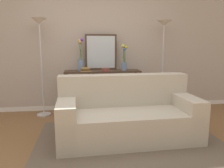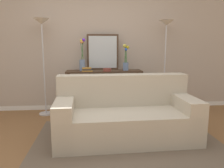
% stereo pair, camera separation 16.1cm
% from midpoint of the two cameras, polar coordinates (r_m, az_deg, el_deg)
% --- Properties ---
extents(ground_plane, '(16.00, 16.00, 0.02)m').
position_cam_midpoint_polar(ground_plane, '(2.86, -2.27, -17.46)').
color(ground_plane, brown).
extents(back_wall, '(12.00, 0.15, 3.08)m').
position_cam_midpoint_polar(back_wall, '(4.60, -3.76, 12.74)').
color(back_wall, white).
rests_on(back_wall, ground).
extents(area_rug, '(2.52, 1.87, 0.01)m').
position_cam_midpoint_polar(area_rug, '(3.15, 5.37, -14.51)').
color(area_rug, brown).
rests_on(area_rug, ground).
extents(couch, '(1.94, 0.94, 0.88)m').
position_cam_midpoint_polar(couch, '(3.19, 4.90, -8.28)').
color(couch, '#BCB29E').
rests_on(couch, ground).
extents(console_table, '(1.43, 0.37, 0.83)m').
position_cam_midpoint_polar(console_table, '(4.28, -0.94, 0.09)').
color(console_table, '#473323').
rests_on(console_table, ground).
extents(floor_lamp_left, '(0.28, 0.28, 1.78)m').
position_cam_midpoint_polar(floor_lamp_left, '(4.30, -16.35, 10.75)').
color(floor_lamp_left, silver).
rests_on(floor_lamp_left, ground).
extents(floor_lamp_right, '(0.28, 0.28, 1.78)m').
position_cam_midpoint_polar(floor_lamp_right, '(4.48, 14.63, 10.72)').
color(floor_lamp_right, silver).
rests_on(floor_lamp_right, ground).
extents(wall_mirror, '(0.61, 0.02, 0.69)m').
position_cam_midpoint_polar(wall_mirror, '(4.38, -1.31, 8.16)').
color(wall_mirror, '#473323').
rests_on(wall_mirror, console_table).
extents(vase_tall_flowers, '(0.12, 0.12, 0.60)m').
position_cam_midpoint_polar(vase_tall_flowers, '(4.24, -6.54, 6.04)').
color(vase_tall_flowers, '#6B84AD').
rests_on(vase_tall_flowers, console_table).
extents(vase_short_flowers, '(0.12, 0.11, 0.50)m').
position_cam_midpoint_polar(vase_short_flowers, '(4.26, 4.60, 6.21)').
color(vase_short_flowers, '#6B84AD').
rests_on(vase_short_flowers, console_table).
extents(fruit_bowl, '(0.15, 0.15, 0.05)m').
position_cam_midpoint_polar(fruit_bowl, '(4.13, -0.16, 3.66)').
color(fruit_bowl, brown).
rests_on(fruit_bowl, console_table).
extents(book_stack, '(0.20, 0.14, 0.07)m').
position_cam_midpoint_polar(book_stack, '(4.13, -5.24, 3.71)').
color(book_stack, '#B77F33').
rests_on(book_stack, console_table).
extents(book_row_under_console, '(0.33, 0.17, 0.13)m').
position_cam_midpoint_polar(book_row_under_console, '(4.39, -6.48, -6.73)').
color(book_row_under_console, silver).
rests_on(book_row_under_console, ground).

